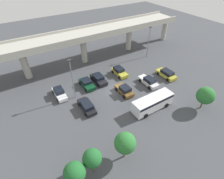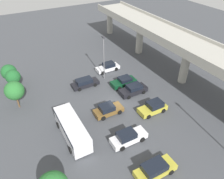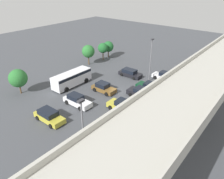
% 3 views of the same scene
% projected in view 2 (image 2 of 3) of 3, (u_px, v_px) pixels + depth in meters
% --- Properties ---
extents(ground_plane, '(117.73, 117.73, 0.00)m').
position_uv_depth(ground_plane, '(116.00, 105.00, 34.23)').
color(ground_plane, '#424449').
extents(highway_overpass, '(56.41, 6.63, 7.92)m').
position_uv_depth(highway_overpass, '(189.00, 49.00, 35.98)').
color(highway_overpass, '#ADAAA0').
rests_on(highway_overpass, ground_plane).
extents(parked_car_0, '(2.02, 4.59, 1.58)m').
position_uv_depth(parked_car_0, '(108.00, 67.00, 42.45)').
color(parked_car_0, silver).
rests_on(parked_car_0, ground_plane).
extents(parked_car_1, '(2.05, 4.73, 1.50)m').
position_uv_depth(parked_car_1, '(85.00, 83.00, 37.96)').
color(parked_car_1, black).
rests_on(parked_car_1, ground_plane).
extents(parked_car_2, '(2.20, 4.48, 1.47)m').
position_uv_depth(parked_car_2, '(124.00, 82.00, 38.31)').
color(parked_car_2, '#0C381E').
rests_on(parked_car_2, ground_plane).
extents(parked_car_3, '(2.22, 4.71, 1.58)m').
position_uv_depth(parked_car_3, '(133.00, 89.00, 36.28)').
color(parked_car_3, black).
rests_on(parked_car_3, ground_plane).
extents(parked_car_4, '(2.14, 4.36, 1.61)m').
position_uv_depth(parked_car_4, '(108.00, 110.00, 32.09)').
color(parked_car_4, brown).
rests_on(parked_car_4, ground_plane).
extents(parked_car_5, '(2.15, 4.37, 1.69)m').
position_uv_depth(parked_car_5, '(153.00, 107.00, 32.43)').
color(parked_car_5, gold).
rests_on(parked_car_5, ground_plane).
extents(parked_car_6, '(2.05, 4.82, 1.69)m').
position_uv_depth(parked_car_6, '(128.00, 137.00, 27.68)').
color(parked_car_6, silver).
rests_on(parked_car_6, ground_plane).
extents(parked_car_7, '(2.15, 4.80, 1.63)m').
position_uv_depth(parked_car_7, '(155.00, 169.00, 23.91)').
color(parked_car_7, gold).
rests_on(parked_car_7, ground_plane).
extents(shuttle_bus, '(7.82, 2.66, 2.50)m').
position_uv_depth(shuttle_bus, '(72.00, 128.00, 28.01)').
color(shuttle_bus, silver).
rests_on(shuttle_bus, ground_plane).
extents(lamp_post_near_aisle, '(0.70, 0.35, 8.19)m').
position_uv_depth(lamp_post_near_aisle, '(104.00, 55.00, 37.60)').
color(lamp_post_near_aisle, slate).
rests_on(lamp_post_near_aisle, ground_plane).
extents(tree_front_left, '(2.61, 2.61, 3.95)m').
position_uv_depth(tree_front_left, '(9.00, 72.00, 37.19)').
color(tree_front_left, brown).
rests_on(tree_front_left, ground_plane).
extents(tree_front_centre, '(2.38, 2.38, 4.11)m').
position_uv_depth(tree_front_centre, '(13.00, 77.00, 35.43)').
color(tree_front_centre, brown).
rests_on(tree_front_centre, ground_plane).
extents(tree_front_right, '(2.85, 2.85, 4.54)m').
position_uv_depth(tree_front_right, '(14.00, 91.00, 31.96)').
color(tree_front_right, brown).
rests_on(tree_front_right, ground_plane).
extents(traffic_cone, '(0.44, 0.44, 0.70)m').
position_uv_depth(traffic_cone, '(97.00, 116.00, 31.57)').
color(traffic_cone, black).
rests_on(traffic_cone, ground_plane).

